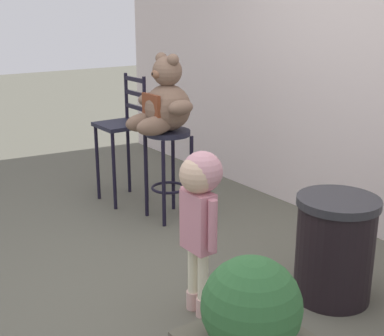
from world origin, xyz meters
The scene contains 6 objects.
ground_plane centered at (0.00, 0.00, 0.00)m, with size 24.00×24.00×0.00m, color #5A594B.
bar_stool_with_teddy centered at (-1.00, 0.66, 0.54)m, with size 0.37×0.37×0.76m.
teddy_bear centered at (-1.00, 0.63, 0.99)m, with size 0.59×0.53×0.62m.
child_walking centered at (0.33, -0.01, 0.71)m, with size 0.31×0.25×0.98m.
trash_bin centered at (0.68, 0.76, 0.33)m, with size 0.49×0.49×0.65m.
bar_chair_empty centered at (-1.61, 0.57, 0.65)m, with size 0.39×0.39×1.15m.
Camera 1 is at (2.54, -1.64, 1.73)m, focal length 49.27 mm.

